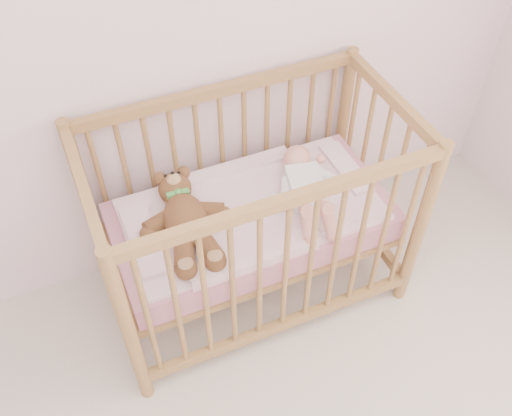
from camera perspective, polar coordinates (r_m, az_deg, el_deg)
name	(u,v)px	position (r m, az deg, el deg)	size (l,w,h in m)	color
wall_back	(102,20)	(2.23, -15.18, 17.70)	(4.00, 0.02, 2.70)	silver
crib	(252,219)	(2.54, -0.45, -1.08)	(1.36, 0.76, 1.00)	#AB8148
mattress	(252,221)	(2.55, -0.44, -1.30)	(1.22, 0.62, 0.13)	pink
blanket	(251,210)	(2.50, -0.45, -0.16)	(1.10, 0.58, 0.06)	#F2A7B5
baby	(306,184)	(2.51, 5.01, 2.36)	(0.28, 0.57, 0.14)	white
teddy_bear	(186,220)	(2.36, -7.00, -1.22)	(0.41, 0.58, 0.16)	brown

